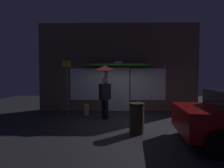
% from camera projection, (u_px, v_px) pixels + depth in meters
% --- Properties ---
extents(ground_plane, '(18.00, 18.00, 0.00)m').
position_uv_depth(ground_plane, '(119.00, 122.00, 6.99)').
color(ground_plane, '#26262B').
extents(building_facade, '(8.05, 1.00, 4.42)m').
position_uv_depth(building_facade, '(118.00, 68.00, 9.22)').
color(building_facade, brown).
rests_on(building_facade, ground).
extents(person_with_umbrella, '(1.01, 1.01, 2.20)m').
position_uv_depth(person_with_umbrella, '(105.00, 78.00, 7.38)').
color(person_with_umbrella, black).
rests_on(person_with_umbrella, ground).
extents(street_sign_post, '(0.40, 0.07, 2.60)m').
position_uv_depth(street_sign_post, '(67.00, 83.00, 8.39)').
color(street_sign_post, '#595B60').
rests_on(street_sign_post, ground).
extents(sidewalk_bollard, '(0.23, 0.23, 0.59)m').
position_uv_depth(sidewalk_bollard, '(140.00, 108.00, 8.40)').
color(sidewalk_bollard, slate).
rests_on(sidewalk_bollard, ground).
extents(sidewalk_bollard_2, '(0.23, 0.23, 0.47)m').
position_uv_depth(sidewalk_bollard_2, '(86.00, 110.00, 8.15)').
color(sidewalk_bollard_2, '#B2A899').
rests_on(sidewalk_bollard_2, ground).
extents(trash_bin, '(0.47, 0.47, 0.94)m').
position_uv_depth(trash_bin, '(137.00, 118.00, 5.56)').
color(trash_bin, '#473823').
rests_on(trash_bin, ground).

